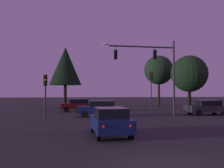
{
  "coord_description": "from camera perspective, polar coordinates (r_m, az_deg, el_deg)",
  "views": [
    {
      "loc": [
        -2.82,
        -7.8,
        2.36
      ],
      "look_at": [
        0.59,
        18.29,
        3.19
      ],
      "focal_mm": 40.9,
      "sensor_mm": 36.0,
      "label": 1
    }
  ],
  "objects": [
    {
      "name": "car_far_lane",
      "position": [
        31.25,
        -7.7,
        -4.66
      ],
      "size": [
        4.24,
        2.23,
        1.52
      ],
      "color": "#4C0F0F",
      "rests_on": "ground"
    },
    {
      "name": "car_nearside_lane",
      "position": [
        13.91,
        -0.39,
        -8.28
      ],
      "size": [
        2.04,
        4.1,
        1.52
      ],
      "color": "#0F1947",
      "rests_on": "ground"
    },
    {
      "name": "traffic_light_corner_left",
      "position": [
        30.83,
        8.78,
        0.04
      ],
      "size": [
        0.35,
        0.38,
        4.75
      ],
      "color": "#232326",
      "rests_on": "ground"
    },
    {
      "name": "traffic_light_corner_right",
      "position": [
        21.41,
        -14.67,
        -0.85
      ],
      "size": [
        0.32,
        0.36,
        3.78
      ],
      "color": "#232326",
      "rests_on": "ground"
    },
    {
      "name": "traffic_signal_mast_arm",
      "position": [
        25.23,
        9.45,
        4.4
      ],
      "size": [
        7.18,
        0.62,
        7.43
      ],
      "color": "#232326",
      "rests_on": "ground"
    },
    {
      "name": "tree_left_far",
      "position": [
        38.07,
        -10.38,
        3.97
      ],
      "size": [
        4.7,
        4.7,
        8.99
      ],
      "color": "black",
      "rests_on": "ground"
    },
    {
      "name": "car_crossing_right",
      "position": [
        28.1,
        20.45,
        -4.89
      ],
      "size": [
        4.36,
        2.1,
        1.52
      ],
      "color": "#232328",
      "rests_on": "ground"
    },
    {
      "name": "tree_behind_sign",
      "position": [
        45.96,
        10.4,
        3.07
      ],
      "size": [
        5.16,
        5.16,
        8.84
      ],
      "color": "black",
      "rests_on": "ground"
    },
    {
      "name": "tree_center_horizon",
      "position": [
        40.47,
        16.88,
        2.2
      ],
      "size": [
        5.55,
        5.55,
        7.93
      ],
      "color": "black",
      "rests_on": "ground"
    },
    {
      "name": "car_crossing_left",
      "position": [
        24.66,
        -2.55,
        -5.45
      ],
      "size": [
        4.53,
        2.14,
        1.52
      ],
      "color": "#0F1947",
      "rests_on": "ground"
    },
    {
      "name": "ground_plane",
      "position": [
        32.51,
        -2.46,
        -5.97
      ],
      "size": [
        168.0,
        168.0,
        0.0
      ],
      "primitive_type": "plane",
      "color": "#262326",
      "rests_on": "ground"
    },
    {
      "name": "traffic_light_median",
      "position": [
        26.91,
        -14.61,
        -0.84
      ],
      "size": [
        0.35,
        0.38,
        3.91
      ],
      "color": "#232326",
      "rests_on": "ground"
    }
  ]
}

